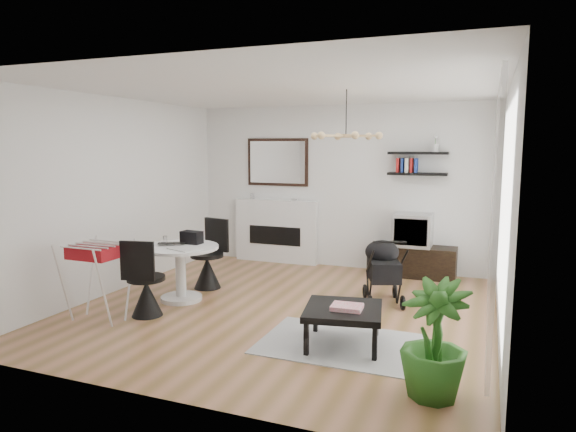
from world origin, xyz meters
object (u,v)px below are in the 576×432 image
at_px(tv_console, 414,261).
at_px(stroller, 383,273).
at_px(crt_tv, 413,230).
at_px(dining_table, 181,265).
at_px(potted_plant, 434,340).
at_px(fireplace, 276,223).
at_px(coffee_table, 343,312).
at_px(drying_rack, 97,280).

xyz_separation_m(tv_console, stroller, (-0.19, -1.52, 0.15)).
relative_size(crt_tv, stroller, 0.65).
height_order(crt_tv, stroller, crt_tv).
height_order(dining_table, potted_plant, potted_plant).
bearing_deg(dining_table, tv_console, 41.93).
height_order(fireplace, tv_console, fireplace).
xyz_separation_m(crt_tv, dining_table, (-2.66, -2.41, -0.25)).
height_order(fireplace, dining_table, fireplace).
bearing_deg(tv_console, stroller, -97.08).
bearing_deg(fireplace, potted_plant, -52.95).
bearing_deg(coffee_table, drying_rack, -173.95).
bearing_deg(crt_tv, tv_console, 6.52).
bearing_deg(drying_rack, fireplace, 78.91).
xyz_separation_m(dining_table, drying_rack, (-0.46, -1.04, 0.00)).
xyz_separation_m(stroller, coffee_table, (-0.09, -1.63, -0.03)).
bearing_deg(dining_table, fireplace, 83.50).
distance_m(dining_table, drying_rack, 1.13).
bearing_deg(stroller, coffee_table, -113.49).
height_order(stroller, potted_plant, potted_plant).
bearing_deg(stroller, dining_table, 179.32).
xyz_separation_m(fireplace, crt_tv, (2.36, -0.16, 0.05)).
height_order(crt_tv, dining_table, crt_tv).
distance_m(tv_console, stroller, 1.54).
relative_size(fireplace, stroller, 2.39).
bearing_deg(coffee_table, tv_console, 84.98).
bearing_deg(potted_plant, stroller, 110.03).
relative_size(tv_console, drying_rack, 1.39).
xyz_separation_m(drying_rack, potted_plant, (3.84, -0.48, 0.00)).
bearing_deg(fireplace, tv_console, -3.78).
xyz_separation_m(dining_table, coffee_table, (2.41, -0.73, -0.12)).
relative_size(fireplace, tv_console, 1.68).
height_order(fireplace, crt_tv, fireplace).
xyz_separation_m(dining_table, stroller, (2.50, 0.90, -0.10)).
relative_size(crt_tv, dining_table, 0.58).
bearing_deg(crt_tv, stroller, -96.02).
height_order(fireplace, coffee_table, fireplace).
distance_m(fireplace, drying_rack, 3.69).
distance_m(crt_tv, stroller, 1.56).
bearing_deg(crt_tv, fireplace, 176.09).
bearing_deg(potted_plant, dining_table, 155.84).
relative_size(fireplace, coffee_table, 2.42).
distance_m(fireplace, potted_plant, 5.12).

